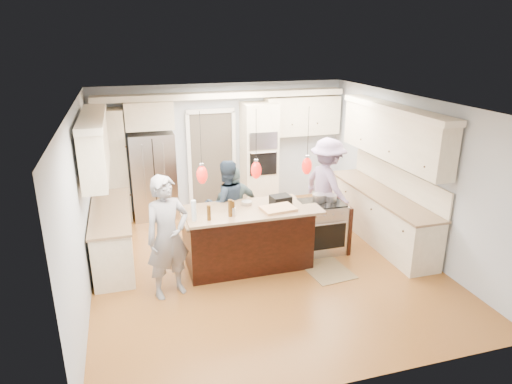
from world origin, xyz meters
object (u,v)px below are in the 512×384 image
refrigerator (154,175)px  person_far_left (226,204)px  island_range (322,226)px  kitchen_island (247,236)px  person_bar_end (168,237)px

refrigerator → person_far_left: refrigerator is taller
refrigerator → island_range: size_ratio=1.96×
island_range → person_far_left: (-1.57, 0.70, 0.35)m
kitchen_island → island_range: (1.41, 0.08, -0.03)m
refrigerator → kitchen_island: (1.30, -2.57, -0.41)m
refrigerator → island_range: 3.71m
refrigerator → person_far_left: size_ratio=1.12×
person_far_left → kitchen_island: bearing=94.6°
person_far_left → person_bar_end: bearing=43.0°
island_range → person_bar_end: (-2.75, -0.71, 0.47)m
kitchen_island → person_far_left: person_far_left is taller
kitchen_island → island_range: 1.41m
island_range → person_far_left: 1.75m
person_bar_end → island_range: bearing=-5.9°
person_far_left → refrigerator: bearing=-64.5°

